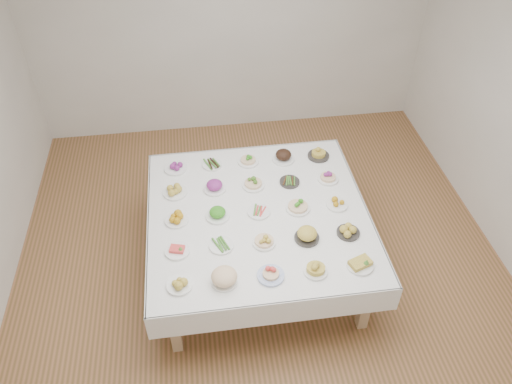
{
  "coord_description": "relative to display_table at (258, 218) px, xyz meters",
  "views": [
    {
      "loc": [
        -0.51,
        -3.38,
        4.02
      ],
      "look_at": [
        -0.03,
        0.06,
        0.88
      ],
      "focal_mm": 35.0,
      "sensor_mm": 36.0,
      "label": 1
    }
  ],
  "objects": [
    {
      "name": "dish_4",
      "position": [
        0.75,
        -0.75,
        0.12
      ],
      "size": [
        0.22,
        0.22,
        0.11
      ],
      "color": "white",
      "rests_on": "display_table"
    },
    {
      "name": "dish_5",
      "position": [
        -0.76,
        -0.38,
        0.1
      ],
      "size": [
        0.21,
        0.21,
        0.09
      ],
      "color": "white",
      "rests_on": "display_table"
    },
    {
      "name": "dish_18",
      "position": [
        0.37,
        0.38,
        0.09
      ],
      "size": [
        0.2,
        0.2,
        0.04
      ],
      "color": "#2C2927",
      "rests_on": "display_table"
    },
    {
      "name": "dish_11",
      "position": [
        -0.38,
        0.0,
        0.12
      ],
      "size": [
        0.22,
        0.22,
        0.12
      ],
      "color": "white",
      "rests_on": "display_table"
    },
    {
      "name": "dish_12",
      "position": [
        0.01,
        -0.0,
        0.09
      ],
      "size": [
        0.21,
        0.21,
        0.05
      ],
      "color": "white",
      "rests_on": "display_table"
    },
    {
      "name": "dish_0",
      "position": [
        -0.75,
        -0.75,
        0.11
      ],
      "size": [
        0.21,
        0.21,
        0.09
      ],
      "color": "white",
      "rests_on": "display_table"
    },
    {
      "name": "dish_7",
      "position": [
        -0.0,
        -0.39,
        0.12
      ],
      "size": [
        0.2,
        0.2,
        0.11
      ],
      "color": "white",
      "rests_on": "display_table"
    },
    {
      "name": "dish_20",
      "position": [
        -0.75,
        0.75,
        0.11
      ],
      "size": [
        0.23,
        0.23,
        0.1
      ],
      "color": "white",
      "rests_on": "display_table"
    },
    {
      "name": "dish_23",
      "position": [
        0.37,
        0.75,
        0.12
      ],
      "size": [
        0.23,
        0.23,
        0.12
      ],
      "color": "white",
      "rests_on": "display_table"
    },
    {
      "name": "dish_8",
      "position": [
        0.38,
        -0.39,
        0.13
      ],
      "size": [
        0.22,
        0.22,
        0.13
      ],
      "color": "#2C2927",
      "rests_on": "display_table"
    },
    {
      "name": "dish_9",
      "position": [
        0.76,
        -0.38,
        0.11
      ],
      "size": [
        0.2,
        0.2,
        0.1
      ],
      "color": "#2C2927",
      "rests_on": "display_table"
    },
    {
      "name": "dish_21",
      "position": [
        -0.37,
        0.76,
        0.09
      ],
      "size": [
        0.2,
        0.2,
        0.05
      ],
      "color": "white",
      "rests_on": "display_table"
    },
    {
      "name": "dish_1",
      "position": [
        -0.39,
        -0.76,
        0.14
      ],
      "size": [
        0.26,
        0.26,
        0.14
      ],
      "color": "white",
      "rests_on": "display_table"
    },
    {
      "name": "dish_19",
      "position": [
        0.76,
        0.37,
        0.12
      ],
      "size": [
        0.21,
        0.21,
        0.12
      ],
      "color": "white",
      "rests_on": "display_table"
    },
    {
      "name": "dish_14",
      "position": [
        0.75,
        -0.01,
        0.11
      ],
      "size": [
        0.2,
        0.2,
        0.09
      ],
      "color": "white",
      "rests_on": "display_table"
    },
    {
      "name": "dish_13",
      "position": [
        0.38,
        -0.0,
        0.13
      ],
      "size": [
        0.22,
        0.22,
        0.13
      ],
      "color": "white",
      "rests_on": "display_table"
    },
    {
      "name": "dish_17",
      "position": [
        0.01,
        0.38,
        0.13
      ],
      "size": [
        0.23,
        0.23,
        0.13
      ],
      "color": "white",
      "rests_on": "display_table"
    },
    {
      "name": "dish_16",
      "position": [
        -0.38,
        0.38,
        0.13
      ],
      "size": [
        0.22,
        0.22,
        0.12
      ],
      "color": "white",
      "rests_on": "display_table"
    },
    {
      "name": "display_table",
      "position": [
        0.0,
        0.0,
        0.0
      ],
      "size": [
        2.07,
        2.07,
        0.75
      ],
      "color": "white",
      "rests_on": "ground"
    },
    {
      "name": "dish_3",
      "position": [
        0.37,
        -0.76,
        0.13
      ],
      "size": [
        0.2,
        0.2,
        0.13
      ],
      "color": "white",
      "rests_on": "display_table"
    },
    {
      "name": "dish_15",
      "position": [
        -0.76,
        0.38,
        0.12
      ],
      "size": [
        0.23,
        0.23,
        0.11
      ],
      "color": "white",
      "rests_on": "display_table"
    },
    {
      "name": "room_envelope",
      "position": [
        0.03,
        0.09,
        1.15
      ],
      "size": [
        5.02,
        5.02,
        2.81
      ],
      "color": "#9B6340",
      "rests_on": "ground"
    },
    {
      "name": "dish_24",
      "position": [
        0.75,
        0.75,
        0.12
      ],
      "size": [
        0.22,
        0.22,
        0.12
      ],
      "color": "#2C2927",
      "rests_on": "display_table"
    },
    {
      "name": "dish_2",
      "position": [
        -0.0,
        -0.76,
        0.12
      ],
      "size": [
        0.22,
        0.22,
        0.12
      ],
      "color": "#4C66B2",
      "rests_on": "display_table"
    },
    {
      "name": "dish_6",
      "position": [
        -0.38,
        -0.37,
        0.09
      ],
      "size": [
        0.22,
        0.21,
        0.05
      ],
      "color": "white",
      "rests_on": "display_table"
    },
    {
      "name": "dish_10",
      "position": [
        -0.76,
        -0.0,
        0.11
      ],
      "size": [
        0.21,
        0.21,
        0.1
      ],
      "color": "white",
      "rests_on": "display_table"
    },
    {
      "name": "dish_22",
      "position": [
        0.0,
        0.76,
        0.12
      ],
      "size": [
        0.21,
        0.21,
        0.11
      ],
      "color": "white",
      "rests_on": "display_table"
    }
  ]
}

